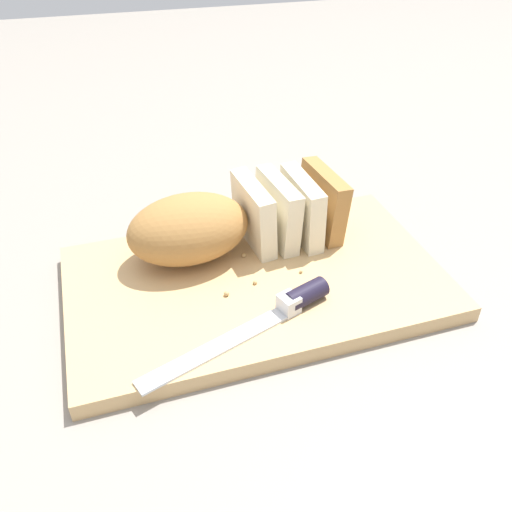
{
  "coord_description": "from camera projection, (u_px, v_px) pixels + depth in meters",
  "views": [
    {
      "loc": [
        -0.13,
        -0.49,
        0.43
      ],
      "look_at": [
        0.0,
        0.0,
        0.05
      ],
      "focal_mm": 38.05,
      "sensor_mm": 36.0,
      "label": 1
    }
  ],
  "objects": [
    {
      "name": "bread_knife",
      "position": [
        284.0,
        307.0,
        0.6
      ],
      "size": [
        0.23,
        0.11,
        0.02
      ],
      "rotation": [
        0.0,
        0.0,
        3.52
      ],
      "color": "silver",
      "rests_on": "cutting_board"
    },
    {
      "name": "ground_plane",
      "position": [
        256.0,
        289.0,
        0.67
      ],
      "size": [
        3.0,
        3.0,
        0.0
      ],
      "primitive_type": "plane",
      "color": "gray"
    },
    {
      "name": "crumb_near_loaf",
      "position": [
        255.0,
        282.0,
        0.64
      ],
      "size": [
        0.0,
        0.0,
        0.0
      ],
      "primitive_type": "sphere",
      "color": "tan",
      "rests_on": "cutting_board"
    },
    {
      "name": "crumb_stray_right",
      "position": [
        301.0,
        272.0,
        0.66
      ],
      "size": [
        0.0,
        0.0,
        0.0
      ],
      "primitive_type": "sphere",
      "color": "tan",
      "rests_on": "cutting_board"
    },
    {
      "name": "crumb_stray_left",
      "position": [
        244.0,
        255.0,
        0.68
      ],
      "size": [
        0.01,
        0.01,
        0.01
      ],
      "primitive_type": "sphere",
      "color": "tan",
      "rests_on": "cutting_board"
    },
    {
      "name": "bread_loaf",
      "position": [
        226.0,
        221.0,
        0.67
      ],
      "size": [
        0.28,
        0.13,
        0.09
      ],
      "rotation": [
        0.0,
        0.0,
        0.1
      ],
      "color": "#A8753D",
      "rests_on": "cutting_board"
    },
    {
      "name": "crumb_near_knife",
      "position": [
        226.0,
        294.0,
        0.62
      ],
      "size": [
        0.01,
        0.01,
        0.01
      ],
      "primitive_type": "sphere",
      "color": "tan",
      "rests_on": "cutting_board"
    },
    {
      "name": "cutting_board",
      "position": [
        256.0,
        282.0,
        0.66
      ],
      "size": [
        0.46,
        0.29,
        0.02
      ],
      "primitive_type": "cube",
      "rotation": [
        0.0,
        0.0,
        0.05
      ],
      "color": "tan",
      "rests_on": "ground_plane"
    }
  ]
}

